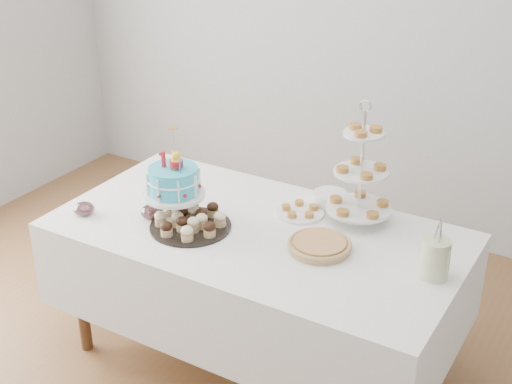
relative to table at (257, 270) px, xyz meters
The scene contains 11 objects.
walls 0.86m from the table, 90.00° to the right, with size 5.04×4.04×2.70m.
table is the anchor object (origin of this frame).
birthday_cake 0.54m from the table, 164.18° to the right, with size 0.30×0.30×0.46m.
cupcake_tray 0.41m from the table, 151.67° to the right, with size 0.38×0.38×0.09m.
pie 0.42m from the table, ahead, with size 0.29×0.29×0.05m.
tiered_stand 0.69m from the table, 40.53° to the left, with size 0.31×0.31×0.61m.
plate_stack 0.51m from the table, 64.95° to the left, with size 0.17×0.17×0.07m.
pastry_plate 0.36m from the table, 66.90° to the left, with size 0.24×0.24×0.04m.
jam_bowl_a 0.89m from the table, 159.48° to the right, with size 0.10×0.10×0.06m.
jam_bowl_b 0.58m from the table, 162.45° to the right, with size 0.11×0.11×0.07m.
utensil_pitcher 0.90m from the table, ahead, with size 0.12×0.12×0.27m.
Camera 1 is at (1.49, -2.21, 2.39)m, focal length 50.00 mm.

